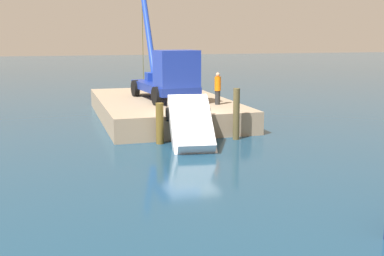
# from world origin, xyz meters

# --- Properties ---
(ground) EXTENTS (200.00, 200.00, 0.00)m
(ground) POSITION_xyz_m (0.00, 0.00, 0.00)
(ground) COLOR navy
(dock) EXTENTS (12.70, 7.32, 1.16)m
(dock) POSITION_xyz_m (-6.05, 0.00, 0.58)
(dock) COLOR gray
(dock) RESTS_ON ground
(crane_truck) EXTENTS (9.54, 3.10, 7.24)m
(crane_truck) POSITION_xyz_m (-5.00, 0.10, 2.64)
(crane_truck) COLOR navy
(crane_truck) RESTS_ON dock
(dock_worker) EXTENTS (0.34, 0.34, 1.73)m
(dock_worker) POSITION_xyz_m (-2.80, 2.34, 2.04)
(dock_worker) COLOR #282828
(dock_worker) RESTS_ON dock
(salvaged_car) EXTENTS (4.21, 2.49, 3.39)m
(salvaged_car) POSITION_xyz_m (1.94, -0.46, 0.63)
(salvaged_car) COLOR silver
(salvaged_car) RESTS_ON ground
(piling_near) EXTENTS (0.35, 0.35, 1.87)m
(piling_near) POSITION_xyz_m (0.66, -1.64, 0.93)
(piling_near) COLOR brown
(piling_near) RESTS_ON ground
(piling_mid) EXTENTS (0.31, 0.31, 2.42)m
(piling_mid) POSITION_xyz_m (0.78, 2.01, 1.21)
(piling_mid) COLOR brown
(piling_mid) RESTS_ON ground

